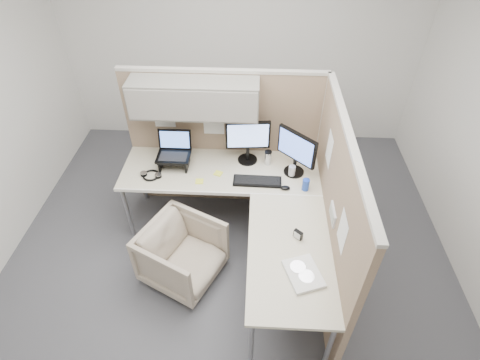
{
  "coord_description": "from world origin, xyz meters",
  "views": [
    {
      "loc": [
        0.23,
        -2.34,
        3.14
      ],
      "look_at": [
        0.1,
        0.25,
        0.85
      ],
      "focal_mm": 28.0,
      "sensor_mm": 36.0,
      "label": 1
    }
  ],
  "objects_px": {
    "monitor_left": "(248,138)",
    "keyboard": "(257,181)",
    "desk": "(242,202)",
    "office_chair": "(182,252)"
  },
  "relations": [
    {
      "from": "monitor_left",
      "to": "keyboard",
      "type": "xyz_separation_m",
      "value": [
        0.11,
        -0.34,
        -0.26
      ]
    },
    {
      "from": "office_chair",
      "to": "monitor_left",
      "type": "xyz_separation_m",
      "value": [
        0.57,
        0.9,
        0.67
      ]
    },
    {
      "from": "office_chair",
      "to": "monitor_left",
      "type": "bearing_deg",
      "value": -5.92
    },
    {
      "from": "monitor_left",
      "to": "keyboard",
      "type": "distance_m",
      "value": 0.44
    },
    {
      "from": "office_chair",
      "to": "keyboard",
      "type": "distance_m",
      "value": 0.97
    },
    {
      "from": "desk",
      "to": "office_chair",
      "type": "distance_m",
      "value": 0.72
    },
    {
      "from": "desk",
      "to": "monitor_left",
      "type": "height_order",
      "value": "monitor_left"
    },
    {
      "from": "monitor_left",
      "to": "keyboard",
      "type": "bearing_deg",
      "value": -77.49
    },
    {
      "from": "desk",
      "to": "office_chair",
      "type": "xyz_separation_m",
      "value": [
        -0.54,
        -0.33,
        -0.35
      ]
    },
    {
      "from": "desk",
      "to": "monitor_left",
      "type": "relative_size",
      "value": 4.29
    }
  ]
}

